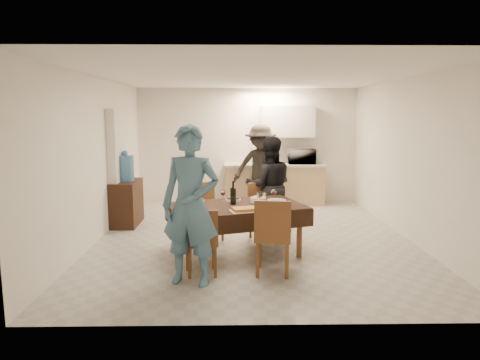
% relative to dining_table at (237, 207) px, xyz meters
% --- Properties ---
extents(floor, '(5.00, 6.00, 0.02)m').
position_rel_dining_table_xyz_m(floor, '(0.28, 0.89, -0.69)').
color(floor, '#A7A7A3').
rests_on(floor, ground).
extents(ceiling, '(5.00, 6.00, 0.02)m').
position_rel_dining_table_xyz_m(ceiling, '(0.28, 0.89, 1.91)').
color(ceiling, white).
rests_on(ceiling, wall_back).
extents(wall_back, '(5.00, 0.02, 2.60)m').
position_rel_dining_table_xyz_m(wall_back, '(0.28, 3.89, 0.61)').
color(wall_back, white).
rests_on(wall_back, floor).
extents(wall_front, '(5.00, 0.02, 2.60)m').
position_rel_dining_table_xyz_m(wall_front, '(0.28, -2.11, 0.61)').
color(wall_front, white).
rests_on(wall_front, floor).
extents(wall_left, '(0.02, 6.00, 2.60)m').
position_rel_dining_table_xyz_m(wall_left, '(-2.22, 0.89, 0.61)').
color(wall_left, white).
rests_on(wall_left, floor).
extents(wall_right, '(0.02, 6.00, 2.60)m').
position_rel_dining_table_xyz_m(wall_right, '(2.78, 0.89, 0.61)').
color(wall_right, white).
rests_on(wall_right, floor).
extents(stub_partition, '(0.15, 1.40, 2.10)m').
position_rel_dining_table_xyz_m(stub_partition, '(-2.14, 2.09, 0.36)').
color(stub_partition, silver).
rests_on(stub_partition, floor).
extents(kitchen_base_cabinet, '(2.20, 0.60, 0.86)m').
position_rel_dining_table_xyz_m(kitchen_base_cabinet, '(0.88, 3.57, -0.26)').
color(kitchen_base_cabinet, tan).
rests_on(kitchen_base_cabinet, floor).
extents(kitchen_worktop, '(2.24, 0.64, 0.05)m').
position_rel_dining_table_xyz_m(kitchen_worktop, '(0.88, 3.57, 0.19)').
color(kitchen_worktop, '#B6B7B1').
rests_on(kitchen_worktop, kitchen_base_cabinet).
extents(upper_cabinet, '(1.20, 0.34, 0.70)m').
position_rel_dining_table_xyz_m(upper_cabinet, '(1.18, 3.71, 1.16)').
color(upper_cabinet, silver).
rests_on(upper_cabinet, wall_back).
extents(dining_table, '(2.11, 1.61, 0.73)m').
position_rel_dining_table_xyz_m(dining_table, '(0.00, 0.00, 0.00)').
color(dining_table, black).
rests_on(dining_table, floor).
extents(chair_near_left, '(0.44, 0.44, 0.46)m').
position_rel_dining_table_xyz_m(chair_near_left, '(-0.45, -0.83, -0.17)').
color(chair_near_left, brown).
rests_on(chair_near_left, floor).
extents(chair_near_right, '(0.50, 0.50, 0.53)m').
position_rel_dining_table_xyz_m(chair_near_right, '(0.45, -0.84, -0.09)').
color(chair_near_right, brown).
rests_on(chair_near_right, floor).
extents(chair_far_left, '(0.57, 0.59, 0.49)m').
position_rel_dining_table_xyz_m(chair_far_left, '(-0.45, 0.66, -0.13)').
color(chair_far_left, brown).
rests_on(chair_far_left, floor).
extents(chair_far_right, '(0.53, 0.55, 0.49)m').
position_rel_dining_table_xyz_m(chair_far_right, '(0.45, 0.66, -0.14)').
color(chair_far_right, brown).
rests_on(chair_far_right, floor).
extents(console, '(0.44, 0.88, 0.81)m').
position_rel_dining_table_xyz_m(console, '(-2.00, 1.75, -0.29)').
color(console, black).
rests_on(console, floor).
extents(water_jug, '(0.31, 0.31, 0.47)m').
position_rel_dining_table_xyz_m(water_jug, '(-2.00, 1.75, 0.35)').
color(water_jug, teal).
rests_on(water_jug, console).
extents(wine_bottle, '(0.09, 0.09, 0.34)m').
position_rel_dining_table_xyz_m(wine_bottle, '(-0.05, 0.05, 0.21)').
color(wine_bottle, black).
rests_on(wine_bottle, dining_table).
extents(water_pitcher, '(0.13, 0.13, 0.20)m').
position_rel_dining_table_xyz_m(water_pitcher, '(0.35, -0.05, 0.13)').
color(water_pitcher, white).
rests_on(water_pitcher, dining_table).
extents(savoury_tart, '(0.43, 0.36, 0.05)m').
position_rel_dining_table_xyz_m(savoury_tart, '(0.10, -0.38, 0.06)').
color(savoury_tart, gold).
rests_on(savoury_tart, dining_table).
extents(salad_bowl, '(0.19, 0.19, 0.08)m').
position_rel_dining_table_xyz_m(salad_bowl, '(0.30, 0.18, 0.07)').
color(salad_bowl, white).
rests_on(salad_bowl, dining_table).
extents(mushroom_dish, '(0.21, 0.21, 0.04)m').
position_rel_dining_table_xyz_m(mushroom_dish, '(-0.05, 0.28, 0.05)').
color(mushroom_dish, white).
rests_on(mushroom_dish, dining_table).
extents(wine_glass_a, '(0.09, 0.09, 0.20)m').
position_rel_dining_table_xyz_m(wine_glass_a, '(-0.55, -0.25, 0.13)').
color(wine_glass_a, white).
rests_on(wine_glass_a, dining_table).
extents(wine_glass_b, '(0.08, 0.08, 0.18)m').
position_rel_dining_table_xyz_m(wine_glass_b, '(0.55, 0.25, 0.13)').
color(wine_glass_b, white).
rests_on(wine_glass_b, dining_table).
extents(wine_glass_c, '(0.08, 0.08, 0.17)m').
position_rel_dining_table_xyz_m(wine_glass_c, '(-0.20, 0.30, 0.12)').
color(wine_glass_c, white).
rests_on(wine_glass_c, dining_table).
extents(plate_near_left, '(0.27, 0.27, 0.02)m').
position_rel_dining_table_xyz_m(plate_near_left, '(-0.60, -0.30, 0.04)').
color(plate_near_left, white).
rests_on(plate_near_left, dining_table).
extents(plate_near_right, '(0.25, 0.25, 0.01)m').
position_rel_dining_table_xyz_m(plate_near_right, '(0.60, -0.30, 0.04)').
color(plate_near_right, white).
rests_on(plate_near_right, dining_table).
extents(plate_far_left, '(0.24, 0.24, 0.01)m').
position_rel_dining_table_xyz_m(plate_far_left, '(-0.60, 0.30, 0.04)').
color(plate_far_left, white).
rests_on(plate_far_left, dining_table).
extents(plate_far_right, '(0.27, 0.27, 0.02)m').
position_rel_dining_table_xyz_m(plate_far_right, '(0.60, 0.30, 0.04)').
color(plate_far_right, white).
rests_on(plate_far_right, dining_table).
extents(microwave, '(0.60, 0.41, 0.33)m').
position_rel_dining_table_xyz_m(microwave, '(1.49, 3.57, 0.38)').
color(microwave, silver).
rests_on(microwave, kitchen_worktop).
extents(person_near, '(0.78, 0.60, 1.90)m').
position_rel_dining_table_xyz_m(person_near, '(-0.55, -1.05, 0.26)').
color(person_near, teal).
rests_on(person_near, floor).
extents(person_far, '(0.85, 0.68, 1.65)m').
position_rel_dining_table_xyz_m(person_far, '(0.55, 1.05, 0.13)').
color(person_far, black).
rests_on(person_far, floor).
extents(person_kitchen, '(1.16, 0.67, 1.79)m').
position_rel_dining_table_xyz_m(person_kitchen, '(0.54, 3.12, 0.20)').
color(person_kitchen, black).
rests_on(person_kitchen, floor).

